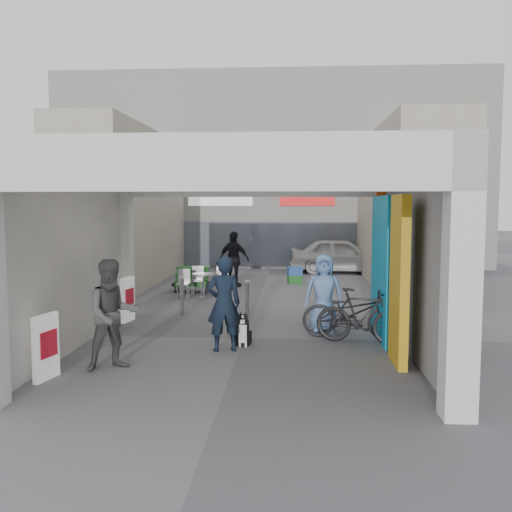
# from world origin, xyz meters

# --- Properties ---
(ground) EXTENTS (90.00, 90.00, 0.00)m
(ground) POSITION_xyz_m (0.00, 0.00, 0.00)
(ground) COLOR #5D5D63
(ground) RESTS_ON ground
(arcade_canopy) EXTENTS (6.40, 6.45, 6.40)m
(arcade_canopy) POSITION_xyz_m (0.54, -0.82, 2.30)
(arcade_canopy) COLOR silver
(arcade_canopy) RESTS_ON ground
(far_building) EXTENTS (18.00, 4.08, 8.00)m
(far_building) POSITION_xyz_m (-0.00, 13.99, 3.99)
(far_building) COLOR white
(far_building) RESTS_ON ground
(plaza_bldg_left) EXTENTS (2.00, 9.00, 5.00)m
(plaza_bldg_left) POSITION_xyz_m (-4.50, 7.50, 2.50)
(plaza_bldg_left) COLOR #AEA690
(plaza_bldg_left) RESTS_ON ground
(plaza_bldg_right) EXTENTS (2.00, 9.00, 5.00)m
(plaza_bldg_right) POSITION_xyz_m (4.50, 7.50, 2.50)
(plaza_bldg_right) COLOR #AEA690
(plaza_bldg_right) RESTS_ON ground
(bollard_left) EXTENTS (0.09, 0.09, 0.89)m
(bollard_left) POSITION_xyz_m (-1.68, 2.31, 0.45)
(bollard_left) COLOR #93959B
(bollard_left) RESTS_ON ground
(bollard_center) EXTENTS (0.09, 0.09, 0.81)m
(bollard_center) POSITION_xyz_m (-0.12, 2.27, 0.41)
(bollard_center) COLOR #93959B
(bollard_center) RESTS_ON ground
(bollard_right) EXTENTS (0.09, 0.09, 0.85)m
(bollard_right) POSITION_xyz_m (1.61, 2.38, 0.43)
(bollard_right) COLOR #93959B
(bollard_right) RESTS_ON ground
(advert_board_near) EXTENTS (0.20, 0.55, 1.00)m
(advert_board_near) POSITION_xyz_m (-2.75, -2.82, 0.51)
(advert_board_near) COLOR white
(advert_board_near) RESTS_ON ground
(advert_board_far) EXTENTS (0.18, 0.56, 1.00)m
(advert_board_far) POSITION_xyz_m (-2.75, 1.42, 0.51)
(advert_board_far) COLOR white
(advert_board_far) RESTS_ON ground
(cafe_set) EXTENTS (1.35, 1.09, 0.82)m
(cafe_set) POSITION_xyz_m (-1.67, 5.03, 0.29)
(cafe_set) COLOR #9D9CA1
(cafe_set) RESTS_ON ground
(produce_stand) EXTENTS (1.12, 0.61, 0.74)m
(produce_stand) POSITION_xyz_m (-2.07, 5.79, 0.29)
(produce_stand) COLOR black
(produce_stand) RESTS_ON ground
(crate_stack) EXTENTS (0.51, 0.43, 0.56)m
(crate_stack) POSITION_xyz_m (1.01, 7.72, 0.28)
(crate_stack) COLOR #185017
(crate_stack) RESTS_ON ground
(border_collie) EXTENTS (0.24, 0.47, 0.64)m
(border_collie) POSITION_xyz_m (0.04, -0.57, 0.26)
(border_collie) COLOR black
(border_collie) RESTS_ON ground
(man_with_dog) EXTENTS (0.72, 0.57, 1.72)m
(man_with_dog) POSITION_xyz_m (-0.28, -0.97, 0.86)
(man_with_dog) COLOR black
(man_with_dog) RESTS_ON ground
(man_back_turned) EXTENTS (1.09, 1.03, 1.77)m
(man_back_turned) POSITION_xyz_m (-1.92, -2.19, 0.89)
(man_back_turned) COLOR #434346
(man_back_turned) RESTS_ON ground
(man_elderly) EXTENTS (0.81, 0.55, 1.62)m
(man_elderly) POSITION_xyz_m (1.59, 0.73, 0.81)
(man_elderly) COLOR #5E80B6
(man_elderly) RESTS_ON ground
(man_crates) EXTENTS (1.12, 0.78, 1.77)m
(man_crates) POSITION_xyz_m (-0.92, 6.89, 0.88)
(man_crates) COLOR black
(man_crates) RESTS_ON ground
(bicycle_front) EXTENTS (2.01, 0.92, 1.02)m
(bicycle_front) POSITION_xyz_m (2.11, 0.15, 0.51)
(bicycle_front) COLOR black
(bicycle_front) RESTS_ON ground
(bicycle_rear) EXTENTS (1.83, 1.01, 1.06)m
(bicycle_rear) POSITION_xyz_m (2.26, -0.29, 0.53)
(bicycle_rear) COLOR black
(bicycle_rear) RESTS_ON ground
(white_van) EXTENTS (4.03, 1.84, 1.34)m
(white_van) POSITION_xyz_m (2.82, 10.81, 0.67)
(white_van) COLOR silver
(white_van) RESTS_ON ground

